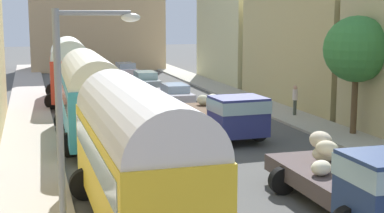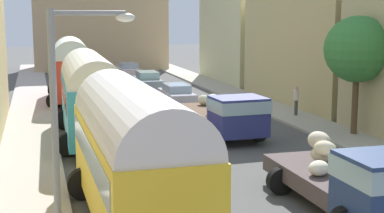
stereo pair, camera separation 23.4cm
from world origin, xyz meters
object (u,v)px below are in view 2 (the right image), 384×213
Objects in this scene: car_5 at (95,76)px; car_3 at (141,116)px; streetlamp_near at (67,114)px; parked_bus_2 at (71,67)px; car_4 at (107,88)px; parked_bus_0 at (133,149)px; pedestrian_1 at (296,99)px; cargo_truck_1 at (225,114)px; cargo_truck_0 at (359,180)px; car_2 at (128,71)px; car_0 at (177,95)px; parked_bus_1 at (90,93)px; car_1 at (148,82)px.

car_3 is at bearing -89.47° from car_5.
streetlamp_near reaches higher than car_5.
parked_bus_2 is 2.99m from car_4.
parked_bus_0 is 32.83m from car_5.
cargo_truck_1 is at bearing -145.18° from pedestrian_1.
cargo_truck_0 is 1.53× the size of car_2.
cargo_truck_1 is at bearing -88.73° from car_2.
cargo_truck_1 is 1.73× the size of car_0.
car_5 is at bearing 83.52° from parked_bus_1.
parked_bus_1 is 13.18m from car_4.
parked_bus_2 is (-0.08, 12.19, 0.12)m from parked_bus_1.
car_1 is 2.38× the size of pedestrian_1.
parked_bus_0 is 27.38m from car_1.
streetlamp_near reaches higher than parked_bus_1.
car_2 is at bearing 92.30° from car_0.
parked_bus_1 is 1.11× the size of parked_bus_2.
streetlamp_near is (-8.08, -0.89, 2.43)m from cargo_truck_0.
car_0 is at bearing 89.98° from cargo_truck_0.
parked_bus_2 is 15.27m from pedestrian_1.
car_2 is at bearing 78.85° from streetlamp_near.
parked_bus_2 is 13.55m from car_2.
cargo_truck_0 is 1.52× the size of car_1.
car_5 is at bearing 107.17° from car_0.
pedestrian_1 is at bearing -62.92° from car_5.
cargo_truck_0 is 1.51× the size of car_4.
car_0 is 13.22m from car_5.
parked_bus_0 is 0.95× the size of parked_bus_1.
cargo_truck_1 is at bearing -64.48° from parked_bus_2.
parked_bus_1 is 2.11× the size of car_4.
cargo_truck_0 reaches higher than pedestrian_1.
parked_bus_1 reaches higher than car_1.
cargo_truck_0 is at bearing -88.82° from car_1.
cargo_truck_0 is at bearing -81.12° from car_4.
car_5 is (2.51, 9.19, -1.60)m from parked_bus_2.
parked_bus_0 is 1.33× the size of cargo_truck_0.
car_5 is (-3.84, 22.49, -0.37)m from cargo_truck_1.
pedestrian_1 is (5.65, 3.93, -0.07)m from cargo_truck_1.
car_3 is at bearing 27.45° from parked_bus_1.
parked_bus_2 is 1.26× the size of cargo_truck_0.
car_4 is (2.42, 0.70, -1.62)m from parked_bus_2.
car_4 is 0.74× the size of streetlamp_near.
cargo_truck_1 is at bearing -90.36° from car_0.
cargo_truck_0 is (6.32, -12.64, -1.06)m from parked_bus_1.
parked_bus_1 is at bearing 170.00° from cargo_truck_1.
car_0 is 8.16m from pedestrian_1.
cargo_truck_1 is at bearing 90.27° from cargo_truck_0.
cargo_truck_0 reaches higher than car_1.
cargo_truck_1 reaches higher than car_2.
car_1 is at bearing 95.03° from car_0.
car_2 is at bearing 106.10° from pedestrian_1.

